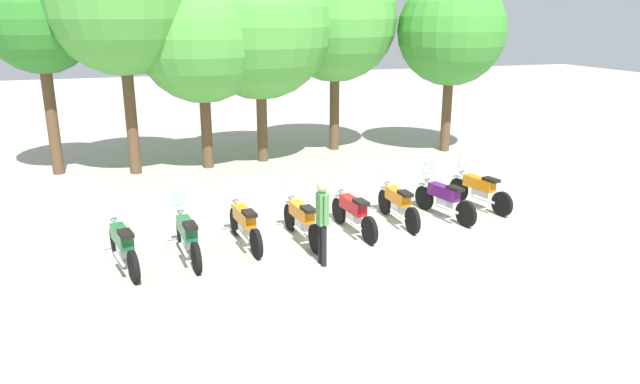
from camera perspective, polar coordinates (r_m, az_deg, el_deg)
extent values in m
plane|color=#ADA899|center=(13.81, 0.65, -4.15)|extent=(80.00, 80.00, 0.00)
cylinder|color=black|center=(13.28, -19.21, -4.52)|extent=(0.24, 0.65, 0.64)
cylinder|color=black|center=(11.87, -17.60, -6.92)|extent=(0.24, 0.65, 0.64)
cube|color=silver|center=(13.17, -19.35, -3.14)|extent=(0.20, 0.38, 0.04)
cube|color=#1E6033|center=(12.49, -18.65, -4.09)|extent=(0.46, 0.98, 0.30)
cube|color=silver|center=(12.54, -18.49, -5.31)|extent=(0.30, 0.44, 0.24)
cube|color=black|center=(12.06, -18.31, -3.84)|extent=(0.33, 0.48, 0.08)
cylinder|color=silver|center=(13.09, -19.25, -3.36)|extent=(0.10, 0.23, 0.64)
cylinder|color=silver|center=(12.90, -19.31, -2.08)|extent=(0.61, 0.17, 0.04)
sphere|color=silver|center=(13.06, -19.38, -2.42)|extent=(0.19, 0.19, 0.16)
cylinder|color=silver|center=(12.26, -18.87, -6.16)|extent=(0.22, 0.70, 0.07)
cylinder|color=black|center=(13.39, -13.29, -3.84)|extent=(0.16, 0.65, 0.64)
cylinder|color=black|center=(11.97, -11.89, -6.27)|extent=(0.16, 0.65, 0.64)
cube|color=silver|center=(13.28, -13.39, -2.47)|extent=(0.15, 0.37, 0.04)
cube|color=#1E6033|center=(12.60, -12.78, -3.43)|extent=(0.35, 0.97, 0.30)
cube|color=silver|center=(12.64, -12.66, -4.65)|extent=(0.26, 0.42, 0.24)
cube|color=black|center=(12.16, -12.47, -3.19)|extent=(0.28, 0.46, 0.08)
cylinder|color=silver|center=(13.20, -13.31, -2.69)|extent=(0.07, 0.23, 0.64)
cylinder|color=silver|center=(13.01, -13.33, -1.42)|extent=(0.62, 0.09, 0.04)
sphere|color=silver|center=(13.17, -13.40, -1.75)|extent=(0.17, 0.17, 0.16)
cylinder|color=silver|center=(12.37, -13.09, -5.48)|extent=(0.14, 0.70, 0.07)
cube|color=silver|center=(13.01, -13.44, -0.51)|extent=(0.37, 0.17, 0.39)
cylinder|color=black|center=(13.89, -8.18, -2.80)|extent=(0.17, 0.65, 0.64)
cylinder|color=black|center=(12.49, -6.19, -4.99)|extent=(0.17, 0.65, 0.64)
cube|color=silver|center=(13.78, -8.24, -1.47)|extent=(0.16, 0.37, 0.04)
cube|color=orange|center=(13.11, -7.36, -2.34)|extent=(0.36, 0.97, 0.30)
cube|color=silver|center=(13.16, -7.25, -3.51)|extent=(0.26, 0.42, 0.24)
cube|color=black|center=(12.69, -6.86, -2.07)|extent=(0.28, 0.46, 0.08)
cylinder|color=silver|center=(13.70, -8.13, -1.68)|extent=(0.07, 0.23, 0.64)
cylinder|color=silver|center=(13.52, -8.08, -0.44)|extent=(0.62, 0.10, 0.04)
sphere|color=silver|center=(13.67, -8.21, -0.77)|extent=(0.18, 0.18, 0.16)
cylinder|color=silver|center=(12.87, -7.53, -4.28)|extent=(0.14, 0.70, 0.07)
cube|color=silver|center=(13.52, -8.19, 0.44)|extent=(0.37, 0.17, 0.39)
cylinder|color=black|center=(14.03, -2.89, -2.43)|extent=(0.16, 0.65, 0.64)
cylinder|color=black|center=(12.68, -0.40, -4.54)|extent=(0.16, 0.65, 0.64)
cube|color=silver|center=(13.93, -2.91, -1.11)|extent=(0.15, 0.37, 0.04)
cube|color=orange|center=(13.28, -1.80, -1.95)|extent=(0.35, 0.97, 0.30)
cube|color=silver|center=(13.33, -1.71, -3.11)|extent=(0.26, 0.42, 0.24)
cube|color=black|center=(12.87, -1.15, -1.67)|extent=(0.28, 0.46, 0.08)
cylinder|color=silver|center=(13.85, -2.78, -1.31)|extent=(0.07, 0.23, 0.64)
cylinder|color=silver|center=(13.67, -2.66, -0.09)|extent=(0.62, 0.09, 0.04)
sphere|color=silver|center=(13.83, -2.85, -0.42)|extent=(0.17, 0.17, 0.16)
cylinder|color=silver|center=(13.03, -1.87, -3.87)|extent=(0.14, 0.70, 0.07)
cube|color=silver|center=(13.67, -2.77, 0.78)|extent=(0.37, 0.17, 0.39)
cylinder|color=black|center=(14.50, 1.87, -1.78)|extent=(0.17, 0.65, 0.64)
cylinder|color=black|center=(13.21, 4.81, -3.73)|extent=(0.17, 0.65, 0.64)
cube|color=silver|center=(14.40, 1.88, -0.50)|extent=(0.16, 0.37, 0.04)
cube|color=red|center=(13.78, 3.20, -1.27)|extent=(0.36, 0.97, 0.30)
cube|color=silver|center=(13.82, 3.28, -2.40)|extent=(0.26, 0.42, 0.24)
cube|color=black|center=(13.38, 3.99, -0.98)|extent=(0.28, 0.46, 0.08)
cylinder|color=silver|center=(14.33, 2.04, -0.69)|extent=(0.07, 0.23, 0.64)
cylinder|color=silver|center=(14.15, 2.21, 0.50)|extent=(0.62, 0.10, 0.04)
sphere|color=silver|center=(14.30, 1.98, 0.17)|extent=(0.18, 0.18, 0.16)
cylinder|color=silver|center=(13.52, 3.25, -3.11)|extent=(0.14, 0.70, 0.07)
cube|color=silver|center=(14.15, 2.12, 1.34)|extent=(0.37, 0.17, 0.39)
cylinder|color=black|center=(15.26, 6.30, -0.93)|extent=(0.10, 0.64, 0.64)
cylinder|color=black|center=(13.94, 8.95, -2.76)|extent=(0.10, 0.64, 0.64)
cube|color=silver|center=(15.16, 6.35, 0.30)|extent=(0.12, 0.36, 0.04)
cube|color=orange|center=(14.53, 7.53, -0.44)|extent=(0.27, 0.95, 0.30)
cube|color=silver|center=(14.57, 7.58, -1.50)|extent=(0.22, 0.40, 0.24)
cube|color=black|center=(14.13, 8.26, -0.15)|extent=(0.24, 0.44, 0.08)
cylinder|color=silver|center=(15.09, 6.48, 0.11)|extent=(0.05, 0.23, 0.64)
cylinder|color=silver|center=(14.92, 6.67, 1.25)|extent=(0.62, 0.04, 0.04)
sphere|color=silver|center=(15.06, 6.45, 0.94)|extent=(0.16, 0.16, 0.16)
cylinder|color=silver|center=(14.26, 7.51, -2.16)|extent=(0.07, 0.70, 0.07)
cube|color=silver|center=(14.92, 6.60, 2.05)|extent=(0.36, 0.13, 0.39)
cylinder|color=black|center=(15.73, 10.06, -0.54)|extent=(0.23, 0.65, 0.64)
cylinder|color=black|center=(14.65, 13.96, -2.09)|extent=(0.23, 0.65, 0.64)
cube|color=silver|center=(15.64, 10.12, 0.65)|extent=(0.19, 0.38, 0.04)
cube|color=#59196B|center=(15.11, 11.89, 0.02)|extent=(0.46, 0.98, 0.30)
cube|color=silver|center=(15.16, 11.96, -1.00)|extent=(0.30, 0.44, 0.24)
cube|color=black|center=(14.78, 12.97, 0.34)|extent=(0.33, 0.48, 0.08)
cylinder|color=silver|center=(15.58, 10.33, 0.48)|extent=(0.10, 0.23, 0.64)
cylinder|color=silver|center=(15.42, 10.61, 1.59)|extent=(0.61, 0.17, 0.04)
sphere|color=silver|center=(15.55, 10.28, 1.27)|extent=(0.19, 0.19, 0.16)
cylinder|color=silver|center=(14.86, 12.26, -1.62)|extent=(0.22, 0.70, 0.07)
cube|color=silver|center=(15.42, 10.51, 2.36)|extent=(0.38, 0.21, 0.39)
cylinder|color=black|center=(16.68, 13.29, 0.26)|extent=(0.24, 0.65, 0.64)
cylinder|color=black|center=(15.67, 17.21, -1.12)|extent=(0.24, 0.65, 0.64)
cube|color=silver|center=(16.59, 13.36, 1.38)|extent=(0.20, 0.38, 0.04)
cube|color=orange|center=(16.10, 15.16, 0.83)|extent=(0.47, 0.98, 0.30)
cube|color=silver|center=(16.15, 15.21, -0.14)|extent=(0.30, 0.44, 0.24)
cube|color=black|center=(15.79, 16.24, 1.15)|extent=(0.33, 0.48, 0.08)
cylinder|color=silver|center=(16.54, 13.57, 1.23)|extent=(0.10, 0.23, 0.64)
cylinder|color=silver|center=(16.39, 13.87, 2.28)|extent=(0.61, 0.18, 0.04)
sphere|color=silver|center=(16.51, 13.53, 1.98)|extent=(0.19, 0.19, 0.16)
cylinder|color=silver|center=(15.85, 15.57, -0.70)|extent=(0.23, 0.70, 0.07)
cube|color=silver|center=(16.39, 13.77, 3.01)|extent=(0.38, 0.21, 0.39)
cylinder|color=black|center=(12.12, 0.06, -4.98)|extent=(0.12, 0.12, 0.87)
cylinder|color=black|center=(11.98, 0.39, -5.26)|extent=(0.12, 0.12, 0.87)
cube|color=#4C8C47|center=(11.79, 0.23, -1.66)|extent=(0.22, 0.24, 0.66)
cylinder|color=#4C8C47|center=(11.92, -0.09, -1.37)|extent=(0.09, 0.09, 0.62)
cylinder|color=#4C8C47|center=(11.64, 0.55, -1.81)|extent=(0.09, 0.09, 0.62)
sphere|color=#DBAD89|center=(11.65, 0.23, 0.56)|extent=(0.26, 0.26, 0.24)
cylinder|color=brown|center=(20.56, -24.54, 6.60)|extent=(0.36, 0.36, 3.67)
sphere|color=#2D7A28|center=(20.32, -25.58, 14.88)|extent=(3.28, 3.28, 3.28)
cylinder|color=brown|center=(19.70, -17.84, 7.13)|extent=(0.36, 0.36, 3.81)
cylinder|color=brown|center=(19.99, -10.96, 6.28)|extent=(0.36, 0.36, 2.80)
sphere|color=#4C9E3D|center=(19.69, -11.43, 14.46)|extent=(4.15, 4.15, 4.15)
cylinder|color=brown|center=(20.64, -5.64, 6.95)|extent=(0.36, 0.36, 2.89)
sphere|color=#4C9E3D|center=(20.35, -5.90, 15.65)|extent=(4.80, 4.80, 4.80)
cylinder|color=brown|center=(22.37, 1.41, 8.22)|extent=(0.36, 0.36, 3.23)
sphere|color=#4C9E3D|center=(22.12, 1.47, 16.42)|extent=(4.49, 4.49, 4.49)
cylinder|color=brown|center=(22.63, 12.16, 7.70)|extent=(0.36, 0.36, 3.03)
sphere|color=#3D8E33|center=(22.37, 12.62, 14.98)|extent=(3.89, 3.89, 3.89)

